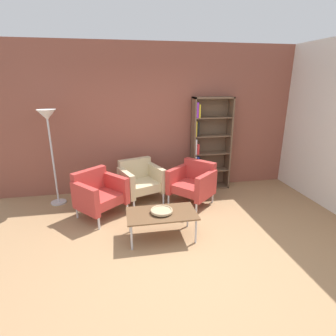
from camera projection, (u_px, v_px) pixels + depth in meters
ground_plane at (187, 254)px, 3.59m from camera, size 8.32×8.32×0.00m
brick_back_panel at (159, 120)px, 5.44m from camera, size 6.40×0.12×2.90m
bookshelf_tall at (208, 145)px, 5.58m from camera, size 0.80×0.30×1.90m
coffee_table_low at (162, 215)px, 3.87m from camera, size 1.00×0.56×0.40m
decorative_bowl at (162, 211)px, 3.85m from camera, size 0.32×0.32×0.05m
armchair_spare_guest at (140, 180)px, 5.08m from camera, size 0.89×0.86×0.78m
armchair_by_bookshelf at (99, 193)px, 4.51m from camera, size 0.95×0.94×0.78m
armchair_near_window at (193, 182)px, 4.98m from camera, size 0.95×0.95×0.78m
floor_lamp_torchiere at (48, 126)px, 4.65m from camera, size 0.32×0.32×1.74m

